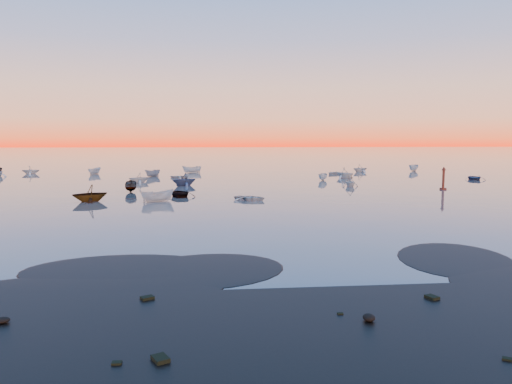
{
  "coord_description": "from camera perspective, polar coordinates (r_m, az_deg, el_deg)",
  "views": [
    {
      "loc": [
        -8.84,
        -26.21,
        7.24
      ],
      "look_at": [
        -3.37,
        28.0,
        1.4
      ],
      "focal_mm": 35.0,
      "sensor_mm": 36.0,
      "label": 1
    }
  ],
  "objects": [
    {
      "name": "boat_near_left",
      "position": [
        58.95,
        -0.69,
        -0.93
      ],
      "size": [
        3.47,
        4.11,
        0.97
      ],
      "primitive_type": "imported",
      "rotation": [
        0.0,
        0.0,
        0.99
      ],
      "color": "silver",
      "rests_on": "ground"
    },
    {
      "name": "moored_fleet",
      "position": [
        80.03,
        0.6,
        0.93
      ],
      "size": [
        124.0,
        58.0,
        1.2
      ],
      "primitive_type": null,
      "color": "silver",
      "rests_on": "ground"
    },
    {
      "name": "boat_near_center",
      "position": [
        58.87,
        -11.16,
        -1.06
      ],
      "size": [
        2.97,
        4.23,
        1.35
      ],
      "primitive_type": "imported",
      "rotation": [
        0.0,
        0.0,
        1.95
      ],
      "color": "silver",
      "rests_on": "ground"
    },
    {
      "name": "boat_near_right",
      "position": [
        77.12,
        10.72,
        0.63
      ],
      "size": [
        3.28,
        1.53,
        1.14
      ],
      "primitive_type": "imported",
      "rotation": [
        0.0,
        0.0,
        3.12
      ],
      "color": "silver",
      "rests_on": "ground"
    },
    {
      "name": "channel_marker",
      "position": [
        76.02,
        20.63,
        1.28
      ],
      "size": [
        0.96,
        0.96,
        3.4
      ],
      "color": "#4B1910",
      "rests_on": "ground"
    },
    {
      "name": "ground",
      "position": [
        126.73,
        -1.76,
        2.84
      ],
      "size": [
        600.0,
        600.0,
        0.0
      ],
      "primitive_type": "plane",
      "color": "#645A53",
      "rests_on": "ground"
    },
    {
      "name": "mud_lobes",
      "position": [
        27.68,
        13.26,
        -9.19
      ],
      "size": [
        140.0,
        6.0,
        0.07
      ],
      "primitive_type": null,
      "color": "black",
      "rests_on": "ground"
    }
  ]
}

